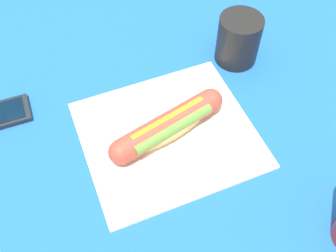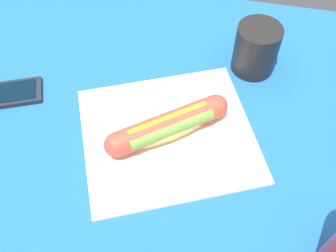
% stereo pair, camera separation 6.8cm
% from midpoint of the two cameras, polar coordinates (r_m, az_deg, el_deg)
% --- Properties ---
extents(dining_table, '(1.12, 0.80, 0.77)m').
position_cam_midpoint_polar(dining_table, '(0.85, 4.64, -5.98)').
color(dining_table, brown).
rests_on(dining_table, ground).
extents(paper_wrapper, '(0.39, 0.38, 0.01)m').
position_cam_midpoint_polar(paper_wrapper, '(0.71, 2.77, -1.47)').
color(paper_wrapper, silver).
rests_on(paper_wrapper, dining_table).
extents(hot_dog, '(0.20, 0.16, 0.05)m').
position_cam_midpoint_polar(hot_dog, '(0.68, 2.90, -0.17)').
color(hot_dog, tan).
rests_on(hot_dog, paper_wrapper).
extents(cell_phone, '(0.14, 0.11, 0.01)m').
position_cam_midpoint_polar(cell_phone, '(0.81, -20.10, 4.37)').
color(cell_phone, black).
rests_on(cell_phone, dining_table).
extents(drinking_cup, '(0.09, 0.09, 0.10)m').
position_cam_midpoint_polar(drinking_cup, '(0.81, 15.31, 10.80)').
color(drinking_cup, black).
rests_on(drinking_cup, dining_table).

